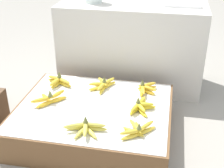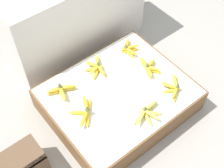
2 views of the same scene
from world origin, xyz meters
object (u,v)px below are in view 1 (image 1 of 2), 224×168
Objects in this scene: banana_bunch_front_midright at (138,130)px; banana_bunch_back_left at (59,81)px; banana_bunch_front_midleft at (85,128)px; banana_bunch_middle_left at (50,99)px; banana_bunch_back_midleft at (103,85)px; foam_tray_white at (183,4)px; banana_bunch_middle_midright at (141,106)px; banana_bunch_back_midright at (145,88)px.

banana_bunch_front_midright is 0.96× the size of banana_bunch_back_left.
banana_bunch_front_midleft is 0.31m from banana_bunch_front_midright.
banana_bunch_back_midleft is at bearing 41.72° from banana_bunch_middle_left.
banana_bunch_middle_left is 1.31m from foam_tray_white.
banana_bunch_middle_left is 0.63m from banana_bunch_middle_midright.
banana_bunch_front_midleft is at bearing -39.49° from banana_bunch_middle_left.
banana_bunch_middle_midright is 0.41m from banana_bunch_back_midleft.
banana_bunch_back_midright is (0.64, 0.28, -0.00)m from banana_bunch_middle_left.
banana_bunch_back_midright is (0.67, 0.02, -0.00)m from banana_bunch_back_left.
banana_bunch_front_midleft and banana_bunch_middle_midright have the same top height.
banana_bunch_back_midright is at bearing 1.43° from banana_bunch_back_left.
foam_tray_white is (0.22, 0.57, 0.50)m from banana_bunch_back_midright.
foam_tray_white reaches higher than banana_bunch_middle_midright.
banana_bunch_back_left is (-0.36, 0.54, 0.01)m from banana_bunch_front_midleft.
banana_bunch_middle_midright is 0.70m from banana_bunch_back_left.
banana_bunch_front_midright is 0.26m from banana_bunch_middle_midright.
banana_bunch_back_left is (-0.67, 0.50, 0.01)m from banana_bunch_front_midright.
banana_bunch_front_midright is 0.84m from banana_bunch_back_left.
banana_bunch_back_left is 1.18m from foam_tray_white.
foam_tray_white is at bearing 78.64° from banana_bunch_front_midright.
banana_bunch_front_midleft is 0.43m from banana_bunch_middle_left.
banana_bunch_back_left is at bearing 160.39° from banana_bunch_middle_midright.
foam_tray_white is (0.53, 1.13, 0.50)m from banana_bunch_front_midleft.
banana_bunch_back_left is 0.78× the size of foam_tray_white.
banana_bunch_front_midleft reaches higher than banana_bunch_front_midright.
banana_bunch_back_midright reaches higher than banana_bunch_front_midleft.
banana_bunch_front_midright is at bearing -57.65° from banana_bunch_back_midleft.
banana_bunch_middle_left is (-0.33, 0.28, 0.00)m from banana_bunch_front_midleft.
banana_bunch_front_midleft is at bearing -115.13° from foam_tray_white.
banana_bunch_middle_midright is at bearing -38.77° from banana_bunch_back_midleft.
banana_bunch_back_left is (-0.66, 0.24, 0.00)m from banana_bunch_middle_midright.
banana_bunch_back_midleft is (-0.02, 0.56, 0.00)m from banana_bunch_front_midleft.
foam_tray_white is at bearing 46.09° from banana_bunch_back_midleft.
banana_bunch_back_midleft is at bearing 141.23° from banana_bunch_middle_midright.
banana_bunch_middle_left is at bearing -84.05° from banana_bunch_back_left.
banana_bunch_front_midright is 0.93× the size of banana_bunch_middle_midright.
foam_tray_white is (0.86, 0.85, 0.50)m from banana_bunch_middle_left.
banana_bunch_middle_midright is 0.80× the size of foam_tray_white.
foam_tray_white is at bearing 74.48° from banana_bunch_middle_midright.
banana_bunch_middle_midright is 1.12× the size of banana_bunch_back_midright.
banana_bunch_front_midright is 0.61m from banana_bunch_back_midleft.
banana_bunch_middle_left is at bearing 140.51° from banana_bunch_front_midleft.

